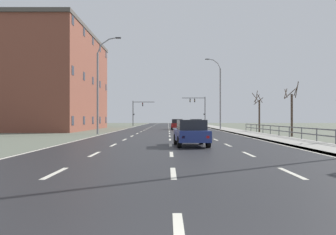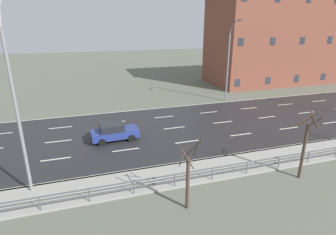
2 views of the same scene
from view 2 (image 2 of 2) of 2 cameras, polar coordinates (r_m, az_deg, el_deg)
guardrail at (r=18.53m, az=9.21°, el=-11.02°), size 0.07×36.59×1.00m
street_lamp_foreground at (r=17.56m, az=-28.97°, el=2.41°), size 2.83×0.24×11.52m
street_lamp_left_bank at (r=36.63m, az=12.48°, el=11.01°), size 2.56×0.24×10.29m
car_near_left at (r=24.68m, az=-11.12°, el=-2.95°), size 2.02×4.20×1.57m
brick_building at (r=52.16m, az=22.27°, el=14.74°), size 10.31×24.43×14.28m
bare_tree_near at (r=15.35m, az=4.20°, el=-12.44°), size 1.28×1.33×4.32m
bare_tree_mid at (r=20.04m, az=26.52°, el=-5.33°), size 1.31×1.35×5.03m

